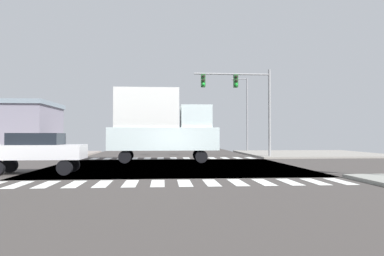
# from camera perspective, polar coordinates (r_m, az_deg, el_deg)

# --- Properties ---
(ground) EXTENTS (90.00, 90.00, 0.05)m
(ground) POSITION_cam_1_polar(r_m,az_deg,el_deg) (20.93, -3.03, -6.08)
(ground) COLOR #413C3A
(sidewalk_corner_ne) EXTENTS (12.00, 12.00, 0.14)m
(sidewalk_corner_ne) POSITION_cam_1_polar(r_m,az_deg,el_deg) (35.57, 17.89, -3.84)
(sidewalk_corner_ne) COLOR gray
(sidewalk_corner_ne) RESTS_ON ground
(sidewalk_corner_nw) EXTENTS (12.00, 12.00, 0.14)m
(sidewalk_corner_nw) POSITION_cam_1_polar(r_m,az_deg,el_deg) (35.16, -25.34, -3.82)
(sidewalk_corner_nw) COLOR gray
(sidewalk_corner_nw) RESTS_ON ground
(crosswalk_near) EXTENTS (13.50, 2.00, 0.01)m
(crosswalk_near) POSITION_cam_1_polar(r_m,az_deg,el_deg) (13.66, -3.27, -8.60)
(crosswalk_near) COLOR white
(crosswalk_near) RESTS_ON ground
(crosswalk_far) EXTENTS (13.50, 2.00, 0.01)m
(crosswalk_far) POSITION_cam_1_polar(r_m,az_deg,el_deg) (28.20, -3.94, -4.75)
(crosswalk_far) COLOR white
(crosswalk_far) RESTS_ON ground
(traffic_signal_mast) EXTENTS (6.11, 0.55, 6.99)m
(traffic_signal_mast) POSITION_cam_1_polar(r_m,az_deg,el_deg) (29.01, 7.71, 5.53)
(traffic_signal_mast) COLOR gray
(traffic_signal_mast) RESTS_ON ground
(street_lamp) EXTENTS (1.78, 0.32, 7.88)m
(street_lamp) POSITION_cam_1_polar(r_m,az_deg,el_deg) (39.21, 8.28, 3.18)
(street_lamp) COLOR gray
(street_lamp) RESTS_ON ground
(sedan_nearside_1) EXTENTS (4.30, 1.80, 1.88)m
(sedan_nearside_1) POSITION_cam_1_polar(r_m,az_deg,el_deg) (18.31, -23.18, -3.12)
(sedan_nearside_1) COLOR black
(sedan_nearside_1) RESTS_ON ground
(box_truck_queued_1) EXTENTS (7.20, 2.40, 4.85)m
(box_truck_queued_1) POSITION_cam_1_polar(r_m,az_deg,el_deg) (24.36, -5.03, 0.71)
(box_truck_queued_1) COLOR black
(box_truck_queued_1) RESTS_ON ground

